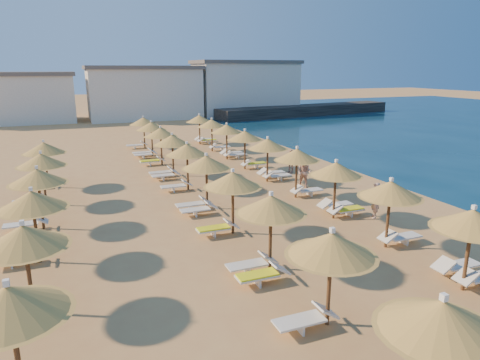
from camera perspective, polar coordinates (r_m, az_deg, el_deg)
name	(u,v)px	position (r m, az deg, el deg)	size (l,w,h in m)	color
ground	(277,228)	(19.38, 4.99, -6.46)	(220.00, 220.00, 0.00)	tan
jetty	(307,110)	(66.83, 8.92, 9.19)	(30.00, 4.00, 1.50)	black
hotel_blocks	(149,92)	(63.50, -12.05, 11.44)	(47.86, 10.00, 8.10)	white
parasol_row_east	(297,156)	(23.48, 7.60, 3.25)	(2.53, 39.45, 2.89)	brown
parasol_row_west	(206,163)	(21.45, -4.52, 2.25)	(2.53, 39.45, 2.89)	brown
parasol_row_inland	(35,188)	(18.79, -25.64, -0.98)	(2.53, 20.99, 2.89)	brown
loungers	(226,202)	(21.97, -1.88, -2.89)	(16.08, 38.42, 0.66)	white
beachgoer_c	(291,161)	(29.47, 6.76, 2.51)	(0.95, 0.39, 1.61)	tan
beachgoer_a	(375,200)	(21.40, 17.55, -2.60)	(0.63, 0.41, 1.73)	tan
beachgoer_b	(304,172)	(25.85, 8.51, 1.02)	(0.91, 0.71, 1.87)	tan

